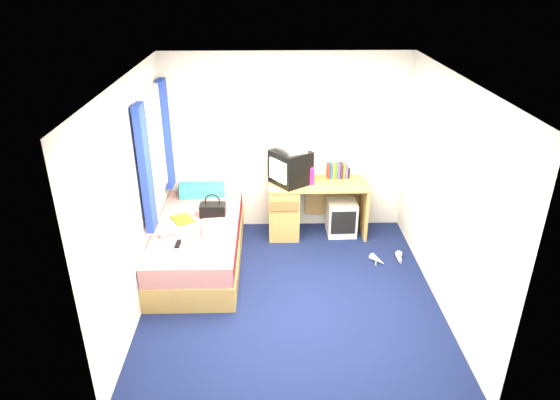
{
  "coord_description": "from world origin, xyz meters",
  "views": [
    {
      "loc": [
        -0.23,
        -4.59,
        3.35
      ],
      "look_at": [
        -0.11,
        0.7,
        0.85
      ],
      "focal_mm": 32.0,
      "sensor_mm": 36.0,
      "label": 1
    }
  ],
  "objects_px": {
    "desk": "(297,206)",
    "colour_swatch_fan": "(187,243)",
    "bed": "(199,244)",
    "remote_control": "(178,244)",
    "crt_tv": "(290,167)",
    "aerosol_can": "(305,174)",
    "pink_water_bottle": "(312,177)",
    "towel": "(216,227)",
    "storage_cube": "(341,217)",
    "water_bottle": "(168,233)",
    "vcr": "(291,148)",
    "handbag": "(213,209)",
    "magazine": "(182,219)",
    "pillow": "(202,189)",
    "picture_frame": "(347,172)",
    "white_heels": "(388,259)"
  },
  "relations": [
    {
      "from": "bed",
      "to": "towel",
      "type": "relative_size",
      "value": 6.53
    },
    {
      "from": "desk",
      "to": "aerosol_can",
      "type": "xyz_separation_m",
      "value": [
        0.1,
        0.06,
        0.44
      ]
    },
    {
      "from": "crt_tv",
      "to": "colour_swatch_fan",
      "type": "bearing_deg",
      "value": -81.64
    },
    {
      "from": "desk",
      "to": "towel",
      "type": "distance_m",
      "value": 1.35
    },
    {
      "from": "vcr",
      "to": "magazine",
      "type": "relative_size",
      "value": 1.39
    },
    {
      "from": "handbag",
      "to": "magazine",
      "type": "distance_m",
      "value": 0.39
    },
    {
      "from": "handbag",
      "to": "picture_frame",
      "type": "bearing_deg",
      "value": 22.57
    },
    {
      "from": "desk",
      "to": "colour_swatch_fan",
      "type": "bearing_deg",
      "value": -137.36
    },
    {
      "from": "picture_frame",
      "to": "remote_control",
      "type": "bearing_deg",
      "value": -163.89
    },
    {
      "from": "pillow",
      "to": "handbag",
      "type": "relative_size",
      "value": 1.91
    },
    {
      "from": "aerosol_can",
      "to": "water_bottle",
      "type": "bearing_deg",
      "value": -146.96
    },
    {
      "from": "pillow",
      "to": "desk",
      "type": "bearing_deg",
      "value": -7.07
    },
    {
      "from": "bed",
      "to": "colour_swatch_fan",
      "type": "bearing_deg",
      "value": -96.37
    },
    {
      "from": "pink_water_bottle",
      "to": "remote_control",
      "type": "distance_m",
      "value": 1.97
    },
    {
      "from": "crt_tv",
      "to": "vcr",
      "type": "height_order",
      "value": "vcr"
    },
    {
      "from": "bed",
      "to": "storage_cube",
      "type": "bearing_deg",
      "value": 21.37
    },
    {
      "from": "towel",
      "to": "crt_tv",
      "type": "bearing_deg",
      "value": 45.25
    },
    {
      "from": "pillow",
      "to": "colour_swatch_fan",
      "type": "xyz_separation_m",
      "value": [
        -0.01,
        -1.34,
        -0.06
      ]
    },
    {
      "from": "colour_swatch_fan",
      "to": "remote_control",
      "type": "xyz_separation_m",
      "value": [
        -0.1,
        -0.03,
        0.0
      ]
    },
    {
      "from": "water_bottle",
      "to": "remote_control",
      "type": "bearing_deg",
      "value": -56.24
    },
    {
      "from": "colour_swatch_fan",
      "to": "storage_cube",
      "type": "bearing_deg",
      "value": 31.66
    },
    {
      "from": "handbag",
      "to": "magazine",
      "type": "relative_size",
      "value": 1.12
    },
    {
      "from": "colour_swatch_fan",
      "to": "magazine",
      "type": "bearing_deg",
      "value": 104.13
    },
    {
      "from": "storage_cube",
      "to": "water_bottle",
      "type": "bearing_deg",
      "value": -156.58
    },
    {
      "from": "pink_water_bottle",
      "to": "aerosol_can",
      "type": "bearing_deg",
      "value": 124.58
    },
    {
      "from": "handbag",
      "to": "colour_swatch_fan",
      "type": "bearing_deg",
      "value": -107.59
    },
    {
      "from": "pink_water_bottle",
      "to": "picture_frame",
      "type": "bearing_deg",
      "value": 26.33
    },
    {
      "from": "bed",
      "to": "colour_swatch_fan",
      "type": "distance_m",
      "value": 0.53
    },
    {
      "from": "remote_control",
      "to": "water_bottle",
      "type": "bearing_deg",
      "value": 126.17
    },
    {
      "from": "crt_tv",
      "to": "vcr",
      "type": "distance_m",
      "value": 0.26
    },
    {
      "from": "magazine",
      "to": "aerosol_can",
      "type": "bearing_deg",
      "value": 23.96
    },
    {
      "from": "desk",
      "to": "colour_swatch_fan",
      "type": "relative_size",
      "value": 5.91
    },
    {
      "from": "desk",
      "to": "towel",
      "type": "xyz_separation_m",
      "value": [
        -0.99,
        -0.9,
        0.18
      ]
    },
    {
      "from": "pink_water_bottle",
      "to": "towel",
      "type": "relative_size",
      "value": 0.71
    },
    {
      "from": "crt_tv",
      "to": "aerosol_can",
      "type": "xyz_separation_m",
      "value": [
        0.19,
        0.06,
        -0.13
      ]
    },
    {
      "from": "vcr",
      "to": "aerosol_can",
      "type": "bearing_deg",
      "value": 77.1
    },
    {
      "from": "handbag",
      "to": "remote_control",
      "type": "relative_size",
      "value": 1.96
    },
    {
      "from": "towel",
      "to": "water_bottle",
      "type": "distance_m",
      "value": 0.55
    },
    {
      "from": "water_bottle",
      "to": "white_heels",
      "type": "bearing_deg",
      "value": 4.87
    },
    {
      "from": "towel",
      "to": "remote_control",
      "type": "bearing_deg",
      "value": -141.87
    },
    {
      "from": "pink_water_bottle",
      "to": "aerosol_can",
      "type": "xyz_separation_m",
      "value": [
        -0.08,
        0.12,
        -0.01
      ]
    },
    {
      "from": "picture_frame",
      "to": "colour_swatch_fan",
      "type": "relative_size",
      "value": 0.64
    },
    {
      "from": "desk",
      "to": "colour_swatch_fan",
      "type": "height_order",
      "value": "desk"
    },
    {
      "from": "bed",
      "to": "remote_control",
      "type": "height_order",
      "value": "remote_control"
    },
    {
      "from": "towel",
      "to": "magazine",
      "type": "height_order",
      "value": "towel"
    },
    {
      "from": "crt_tv",
      "to": "white_heels",
      "type": "bearing_deg",
      "value": 20.53
    },
    {
      "from": "storage_cube",
      "to": "magazine",
      "type": "distance_m",
      "value": 2.15
    },
    {
      "from": "vcr",
      "to": "colour_swatch_fan",
      "type": "bearing_deg",
      "value": -74.02
    },
    {
      "from": "magazine",
      "to": "water_bottle",
      "type": "relative_size",
      "value": 1.4
    },
    {
      "from": "towel",
      "to": "white_heels",
      "type": "bearing_deg",
      "value": 3.46
    }
  ]
}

